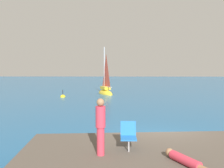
{
  "coord_description": "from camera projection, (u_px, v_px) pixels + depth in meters",
  "views": [
    {
      "loc": [
        -1.68,
        -9.44,
        3.21
      ],
      "look_at": [
        -2.24,
        14.34,
        1.54
      ],
      "focal_mm": 35.34,
      "sensor_mm": 36.0,
      "label": 1
    }
  ],
  "objects": [
    {
      "name": "person_sunbather",
      "position": [
        189.0,
        162.0,
        5.51
      ],
      "size": [
        1.02,
        1.58,
        0.25
      ],
      "rotation": [
        0.0,
        0.0,
        5.24
      ],
      "color": "#DB384C",
      "rests_on": "shore_ledge"
    },
    {
      "name": "person_standing",
      "position": [
        101.0,
        125.0,
        6.21
      ],
      "size": [
        0.28,
        0.28,
        1.62
      ],
      "rotation": [
        0.0,
        0.0,
        1.31
      ],
      "color": "#DB384C",
      "rests_on": "shore_ledge"
    },
    {
      "name": "boulder_seaward",
      "position": [
        157.0,
        154.0,
        8.27
      ],
      "size": [
        0.79,
        0.67,
        0.44
      ],
      "primitive_type": "cube",
      "rotation": [
        0.05,
        -0.0,
        0.07
      ],
      "color": "#4E4643",
      "rests_on": "ground"
    },
    {
      "name": "marker_buoy",
      "position": [
        63.0,
        97.0,
        24.78
      ],
      "size": [
        0.56,
        0.56,
        1.13
      ],
      "color": "yellow",
      "rests_on": "ground"
    },
    {
      "name": "beach_chair",
      "position": [
        128.0,
        134.0,
        6.8
      ],
      "size": [
        0.48,
        0.6,
        0.8
      ],
      "rotation": [
        0.0,
        0.0,
        4.71
      ],
      "color": "blue",
      "rests_on": "shore_ledge"
    },
    {
      "name": "sailboat_near",
      "position": [
        105.0,
        91.0,
        27.78
      ],
      "size": [
        2.57,
        3.58,
        6.51
      ],
      "rotation": [
        0.0,
        0.0,
        2.03
      ],
      "color": "yellow",
      "rests_on": "ground"
    },
    {
      "name": "ground_plane",
      "position": [
        156.0,
        142.0,
        9.6
      ],
      "size": [
        160.0,
        160.0,
        0.0
      ],
      "primitive_type": "plane",
      "color": "#236093"
    },
    {
      "name": "shore_ledge",
      "position": [
        146.0,
        166.0,
        6.4
      ],
      "size": [
        7.72,
        4.79,
        0.75
      ],
      "primitive_type": "cube",
      "rotation": [
        0.0,
        0.0,
        0.08
      ],
      "color": "brown",
      "rests_on": "ground"
    },
    {
      "name": "boulder_inland",
      "position": [
        202.0,
        147.0,
        8.99
      ],
      "size": [
        1.01,
        0.91,
        0.57
      ],
      "primitive_type": "cube",
      "rotation": [
        0.1,
        -0.15,
        2.56
      ],
      "color": "#4B4E43",
      "rests_on": "ground"
    }
  ]
}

